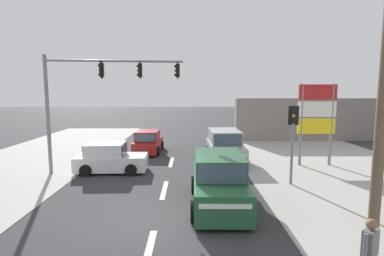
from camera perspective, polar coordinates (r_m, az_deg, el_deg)
ground_plane at (r=10.37m, az=-6.73°, el=-16.95°), size 140.00×140.00×0.00m
lane_dash_near at (r=8.60m, az=-8.28°, el=-22.33°), size 0.20×2.40×0.01m
lane_dash_mid at (r=13.16m, az=-5.29°, el=-11.62°), size 0.20×2.40×0.01m
lane_dash_far at (r=17.95m, az=-3.96°, el=-6.50°), size 0.20×2.40×0.01m
utility_pole_foreground_right at (r=8.39m, az=32.66°, el=16.00°), size 3.78×0.34×10.60m
traffic_signal_mast at (r=15.94m, az=-17.91°, el=7.24°), size 6.87×0.88×6.00m
pedestal_signal_right_kerb at (r=13.97m, az=18.66°, el=-0.69°), size 0.44×0.31×3.56m
shopping_plaza_sign at (r=18.11m, az=22.68°, el=2.63°), size 2.10×0.16×4.60m
shopfront_wall_far at (r=27.39m, az=20.75°, el=1.56°), size 12.00×1.00×3.60m
hatchback_kerbside_parked at (r=16.23m, az=-15.34°, el=-5.67°), size 3.69×1.87×1.53m
suv_oncoming_mid at (r=11.26m, az=5.15°, el=-10.15°), size 2.12×4.57×1.90m
suv_crossing_left at (r=17.97m, az=6.26°, el=-3.65°), size 2.16×4.59×1.90m
hatchback_receding_far at (r=20.80m, az=-8.35°, el=-2.71°), size 1.87×3.69×1.53m
pedestrian_at_kerb at (r=7.61m, az=30.72°, el=-19.59°), size 0.46×0.40×1.63m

